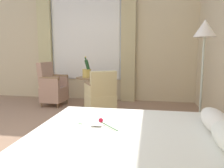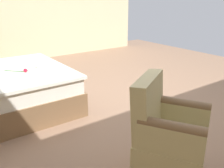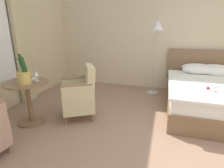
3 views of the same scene
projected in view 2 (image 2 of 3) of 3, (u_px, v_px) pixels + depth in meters
The scene contains 2 objects.
ground_plane at pixel (115, 99), 3.87m from camera, with size 8.02×8.02×0.00m, color #97735B.
armchair_by_window at pixel (167, 138), 2.01m from camera, with size 0.73×0.72×0.93m.
Camera 2 is at (-2.87, 2.12, 1.52)m, focal length 40.00 mm.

